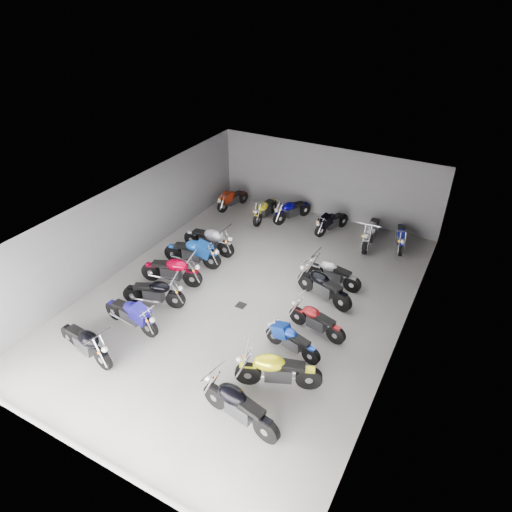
# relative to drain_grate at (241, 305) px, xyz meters

# --- Properties ---
(ground) EXTENTS (14.00, 14.00, 0.00)m
(ground) POSITION_rel_drain_grate_xyz_m (0.00, 0.50, -0.01)
(ground) COLOR #A09D98
(ground) RESTS_ON ground
(wall_back) EXTENTS (10.00, 0.10, 3.20)m
(wall_back) POSITION_rel_drain_grate_xyz_m (0.00, 7.50, 1.59)
(wall_back) COLOR slate
(wall_back) RESTS_ON ground
(wall_left) EXTENTS (0.10, 14.00, 3.20)m
(wall_left) POSITION_rel_drain_grate_xyz_m (-5.00, 0.50, 1.59)
(wall_left) COLOR slate
(wall_left) RESTS_ON ground
(wall_right) EXTENTS (0.10, 14.00, 3.20)m
(wall_right) POSITION_rel_drain_grate_xyz_m (5.00, 0.50, 1.59)
(wall_right) COLOR slate
(wall_right) RESTS_ON ground
(ceiling) EXTENTS (10.00, 14.00, 0.04)m
(ceiling) POSITION_rel_drain_grate_xyz_m (0.00, 0.50, 3.21)
(ceiling) COLOR black
(ceiling) RESTS_ON wall_back
(drain_grate) EXTENTS (0.32, 0.32, 0.01)m
(drain_grate) POSITION_rel_drain_grate_xyz_m (0.00, 0.00, 0.00)
(drain_grate) COLOR black
(drain_grate) RESTS_ON ground
(motorcycle_left_a) EXTENTS (2.23, 0.55, 0.98)m
(motorcycle_left_a) POSITION_rel_drain_grate_xyz_m (-2.69, -4.14, 0.53)
(motorcycle_left_a) COLOR black
(motorcycle_left_a) RESTS_ON ground
(motorcycle_left_b) EXTENTS (2.17, 0.47, 0.95)m
(motorcycle_left_b) POSITION_rel_drain_grate_xyz_m (-2.42, -2.54, 0.51)
(motorcycle_left_b) COLOR black
(motorcycle_left_b) RESTS_ON ground
(motorcycle_left_c) EXTENTS (2.08, 0.81, 0.94)m
(motorcycle_left_c) POSITION_rel_drain_grate_xyz_m (-2.51, -1.33, 0.51)
(motorcycle_left_c) COLOR black
(motorcycle_left_c) RESTS_ON ground
(motorcycle_left_d) EXTENTS (2.25, 0.71, 1.00)m
(motorcycle_left_d) POSITION_rel_drain_grate_xyz_m (-2.76, -0.06, 0.54)
(motorcycle_left_d) COLOR black
(motorcycle_left_d) RESTS_ON ground
(motorcycle_left_e) EXTENTS (2.28, 0.58, 1.01)m
(motorcycle_left_e) POSITION_rel_drain_grate_xyz_m (-2.81, 1.27, 0.54)
(motorcycle_left_e) COLOR black
(motorcycle_left_e) RESTS_ON ground
(motorcycle_left_f) EXTENTS (2.28, 0.44, 1.00)m
(motorcycle_left_f) POSITION_rel_drain_grate_xyz_m (-2.79, 2.35, 0.54)
(motorcycle_left_f) COLOR black
(motorcycle_left_f) RESTS_ON ground
(motorcycle_right_a) EXTENTS (2.32, 0.60, 1.02)m
(motorcycle_right_a) POSITION_rel_drain_grate_xyz_m (2.27, -3.98, 0.55)
(motorcycle_right_a) COLOR black
(motorcycle_right_a) RESTS_ON ground
(motorcycle_right_b) EXTENTS (2.21, 1.06, 1.03)m
(motorcycle_right_b) POSITION_rel_drain_grate_xyz_m (2.57, -2.50, 0.55)
(motorcycle_right_b) COLOR black
(motorcycle_right_b) RESTS_ON ground
(motorcycle_right_c) EXTENTS (1.86, 0.51, 0.82)m
(motorcycle_right_c) POSITION_rel_drain_grate_xyz_m (2.38, -1.18, 0.44)
(motorcycle_right_c) COLOR black
(motorcycle_right_c) RESTS_ON ground
(motorcycle_right_d) EXTENTS (1.96, 0.54, 0.87)m
(motorcycle_right_d) POSITION_rel_drain_grate_xyz_m (2.67, -0.04, 0.47)
(motorcycle_right_d) COLOR black
(motorcycle_right_d) RESTS_ON ground
(motorcycle_right_e) EXTENTS (2.16, 0.80, 0.98)m
(motorcycle_right_e) POSITION_rel_drain_grate_xyz_m (2.25, 1.62, 0.53)
(motorcycle_right_e) COLOR black
(motorcycle_right_e) RESTS_ON ground
(motorcycle_right_f) EXTENTS (2.05, 0.44, 0.90)m
(motorcycle_right_f) POSITION_rel_drain_grate_xyz_m (2.24, 2.56, 0.49)
(motorcycle_right_f) COLOR black
(motorcycle_right_f) RESTS_ON ground
(motorcycle_back_a) EXTENTS (0.60, 1.86, 0.83)m
(motorcycle_back_a) POSITION_rel_drain_grate_xyz_m (-4.01, 6.13, 0.45)
(motorcycle_back_a) COLOR black
(motorcycle_back_a) RESTS_ON ground
(motorcycle_back_b) EXTENTS (0.40, 2.05, 0.90)m
(motorcycle_back_b) POSITION_rel_drain_grate_xyz_m (-2.15, 5.81, 0.49)
(motorcycle_back_b) COLOR black
(motorcycle_back_b) RESTS_ON ground
(motorcycle_back_c) EXTENTS (1.00, 1.95, 0.92)m
(motorcycle_back_c) POSITION_rel_drain_grate_xyz_m (-1.07, 6.31, 0.49)
(motorcycle_back_c) COLOR black
(motorcycle_back_c) RESTS_ON ground
(motorcycle_back_d) EXTENTS (0.85, 1.85, 0.85)m
(motorcycle_back_d) POSITION_rel_drain_grate_xyz_m (0.84, 6.16, 0.46)
(motorcycle_back_d) COLOR black
(motorcycle_back_d) RESTS_ON ground
(motorcycle_back_e) EXTENTS (0.50, 2.36, 1.04)m
(motorcycle_back_e) POSITION_rel_drain_grate_xyz_m (2.59, 5.97, 0.56)
(motorcycle_back_e) COLOR black
(motorcycle_back_e) RESTS_ON ground
(motorcycle_back_f) EXTENTS (0.64, 1.94, 0.87)m
(motorcycle_back_f) POSITION_rel_drain_grate_xyz_m (3.70, 6.31, 0.47)
(motorcycle_back_f) COLOR black
(motorcycle_back_f) RESTS_ON ground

